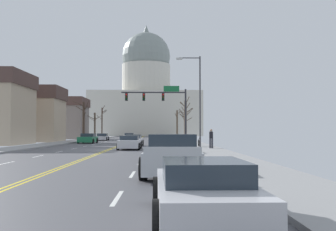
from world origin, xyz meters
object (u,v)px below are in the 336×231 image
Objects in this scene: street_lamp_right at (197,94)px; pickup_truck_near_04 at (173,156)px; sedan_near_01 at (130,143)px; sedan_near_00 at (134,141)px; sedan_oncoming_01 at (102,137)px; sedan_oncoming_02 at (129,136)px; sedan_near_02 at (172,146)px; signal_gantry at (163,102)px; sedan_oncoming_00 at (88,139)px; pedestrian_00 at (211,138)px; sedan_near_03 at (167,151)px; bicycle_parked at (199,143)px; sedan_near_05 at (203,190)px.

pickup_truck_near_04 is at bearing -98.16° from street_lamp_right.
pickup_truck_near_04 is at bearing -80.45° from sedan_near_01.
sedan_oncoming_01 is (-6.93, 23.12, -0.04)m from sedan_near_00.
sedan_near_01 is at bearing -85.15° from sedan_oncoming_02.
sedan_near_02 is (3.62, -6.14, -0.02)m from sedan_near_01.
street_lamp_right reaches higher than signal_gantry.
sedan_oncoming_00 is (-12.99, 15.99, -4.46)m from street_lamp_right.
signal_gantry is 1.80× the size of sedan_near_02.
sedan_oncoming_01 is 34.13m from pedestrian_00.
pedestrian_00 is at bearing -47.50° from street_lamp_right.
pedestrian_00 is at bearing 70.24° from sedan_near_03.
bicycle_parked is (13.59, -27.72, -0.07)m from sedan_oncoming_01.
sedan_oncoming_00 is 22.27m from pedestrian_00.
sedan_near_02 reaches higher than sedan_oncoming_02.
sedan_oncoming_01 is 0.99× the size of sedan_oncoming_02.
pickup_truck_near_04 is 37.29m from sedan_oncoming_00.
street_lamp_right is at bearing -100.75° from bicycle_parked.
sedan_oncoming_00 reaches higher than sedan_oncoming_02.
sedan_near_05 is at bearing -79.37° from sedan_oncoming_01.
street_lamp_right is 27.86m from sedan_near_05.
sedan_near_00 is 13.74m from sedan_near_02.
sedan_near_05 is at bearing -95.20° from street_lamp_right.
sedan_oncoming_02 is 2.55× the size of pedestrian_00.
sedan_near_05 is 67.03m from sedan_oncoming_02.
sedan_near_05 is (3.63, -26.93, -0.04)m from sedan_near_01.
street_lamp_right reaches higher than sedan_oncoming_01.
sedan_near_05 is (0.48, -14.75, 0.02)m from sedan_near_03.
pedestrian_00 is (1.12, -1.22, -3.99)m from street_lamp_right.
sedan_near_05 is 58.12m from sedan_oncoming_01.
sedan_oncoming_02 is at bearing 97.15° from sedan_near_03.
sedan_oncoming_00 is 19.34m from bicycle_parked.
sedan_near_03 is 1.07× the size of sedan_oncoming_01.
signal_gantry reaches higher than sedan_oncoming_02.
sedan_near_03 is 0.83× the size of pickup_truck_near_04.
street_lamp_right is 1.84× the size of sedan_near_03.
sedan_oncoming_01 is (-10.72, 57.12, 0.01)m from sedan_near_05.
signal_gantry is 11.74m from street_lamp_right.
sedan_near_05 is at bearing -89.07° from signal_gantry.
sedan_near_00 is 1.02× the size of sedan_oncoming_01.
sedan_near_03 is (-0.48, -6.04, -0.04)m from sedan_near_02.
street_lamp_right reaches higher than pickup_truck_near_04.
sedan_near_03 is 0.97× the size of sedan_near_05.
pedestrian_00 is at bearing -75.32° from sedan_oncoming_02.
sedan_near_03 is 52.32m from sedan_oncoming_02.
pickup_truck_near_04 is at bearing -98.40° from bicycle_parked.
sedan_near_02 is 24.90m from sedan_oncoming_00.
street_lamp_right reaches higher than sedan_oncoming_02.
bicycle_parked is at bearing 84.42° from sedan_near_05.
signal_gantry is 1.68× the size of sedan_near_05.
sedan_oncoming_00 is 13.75m from sedan_oncoming_01.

